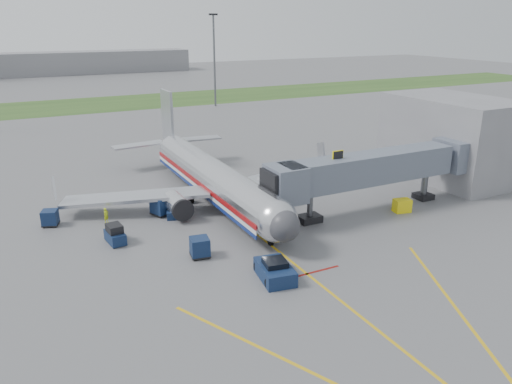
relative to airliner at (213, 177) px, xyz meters
name	(u,v)px	position (x,y,z in m)	size (l,w,h in m)	color
ground	(282,254)	(0.00, -15.25, -2.65)	(400.00, 400.00, 0.00)	#565659
grass_strip	(94,105)	(0.00, 74.75, -2.64)	(300.00, 25.00, 0.01)	#2D4C1E
apron_markings	(332,294)	(0.00, -22.65, -2.64)	(21.52, 50.00, 0.01)	gold
airliner	(213,177)	(0.00, 0.00, 0.00)	(32.10, 35.67, 10.25)	silver
jet_bridge	(368,170)	(12.86, -10.25, 1.82)	(25.30, 4.00, 6.90)	slate
terminal	(452,138)	(30.00, -5.25, 2.35)	(10.00, 16.00, 10.00)	slate
light_mast_right	(214,58)	(25.00, 59.75, 8.13)	(2.00, 0.44, 20.40)	#595B60
distant_terminal	(25,64)	(-10.00, 154.75, 1.35)	(120.00, 14.00, 8.00)	slate
pushback_tug	(275,271)	(-2.60, -18.75, -1.99)	(2.88, 4.09, 1.57)	#0D193C
baggage_tug	(115,235)	(-12.13, -6.54, -1.88)	(1.58, 2.62, 1.74)	#0D193C
baggage_cart_a	(200,247)	(-6.39, -12.59, -1.78)	(1.80, 1.80, 1.70)	#0D193C
baggage_cart_b	(50,218)	(-16.89, 0.31, -1.85)	(1.85, 1.85, 1.56)	#0D193C
baggage_cart_c	(161,206)	(-6.46, -1.76, -1.69)	(2.29, 2.29, 1.88)	#0D193C
belt_loader	(172,211)	(-5.49, -2.32, -2.19)	(1.98, 3.88, 1.83)	#0D193C
ground_power_cart	(402,206)	(16.05, -12.25, -1.97)	(1.91, 1.47, 1.37)	yellow
ramp_worker	(106,215)	(-11.91, -1.40, -1.87)	(0.56, 0.37, 1.54)	#B4CB17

